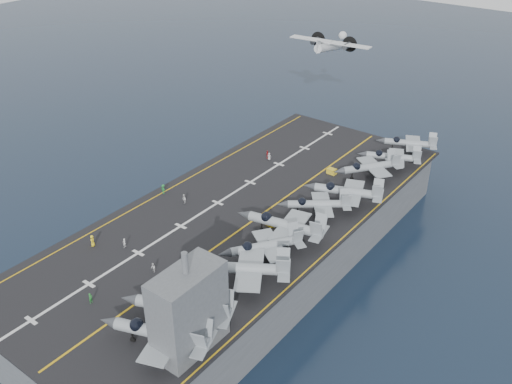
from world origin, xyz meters
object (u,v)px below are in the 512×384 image
Objects in this scene: fighter_jet_0 at (161,333)px; tow_cart_a at (201,265)px; island_superstructure at (188,301)px; transport_plane at (330,47)px.

tow_cart_a is (-7.66, 15.96, -2.17)m from fighter_jet_0.
island_superstructure is 0.68× the size of transport_plane.
transport_plane is (-26.31, 84.74, 13.88)m from fighter_jet_0.
transport_plane is (-28.89, 82.09, 9.11)m from island_superstructure.
island_superstructure is 0.82× the size of fighter_jet_0.
transport_plane is at bearing 107.25° from fighter_jet_0.
tow_cart_a is at bearing 115.64° from fighter_jet_0.
fighter_jet_0 is 8.65× the size of tow_cart_a.
tow_cart_a is (-10.24, 13.31, -6.94)m from island_superstructure.
island_superstructure is 87.50m from transport_plane.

